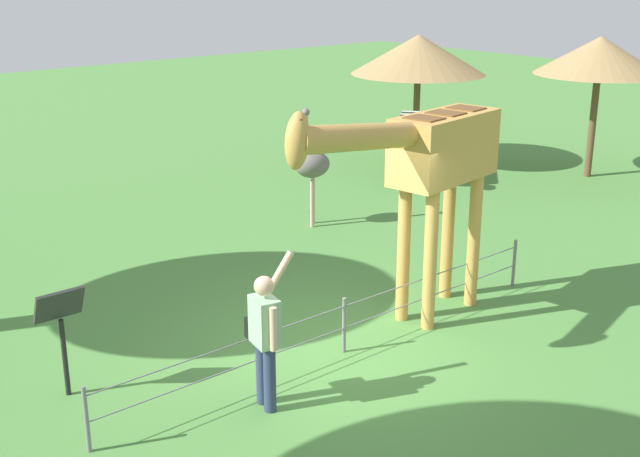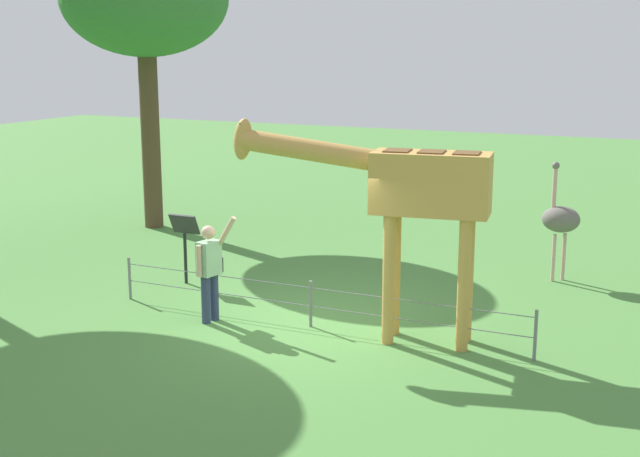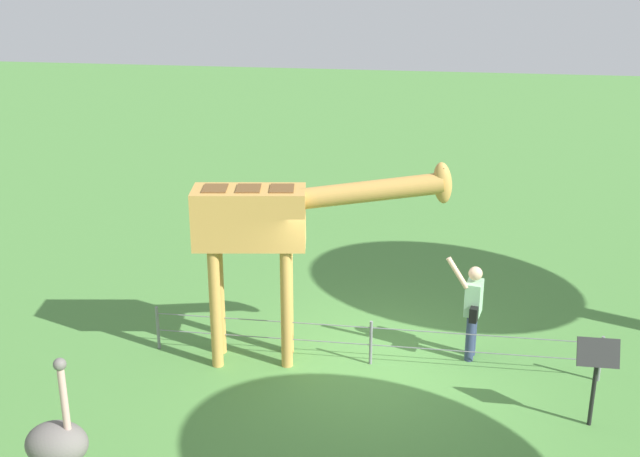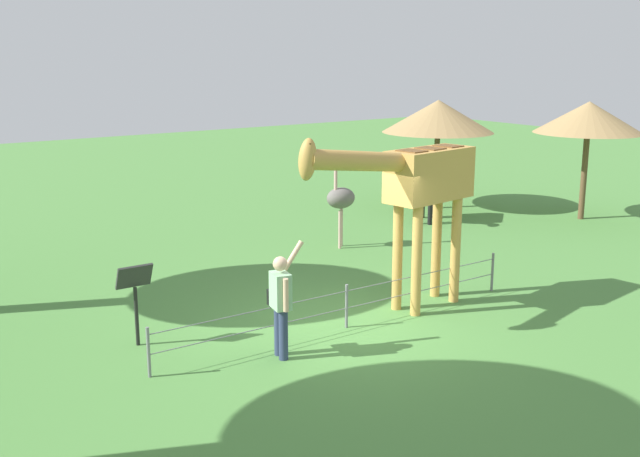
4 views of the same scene
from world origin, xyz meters
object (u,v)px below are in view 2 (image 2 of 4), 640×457
Objects in this scene: tree_east at (145,0)px; info_sign at (185,234)px; ostrich at (561,220)px; visitor at (210,267)px; giraffe at (407,192)px.

info_sign is (-3.50, 3.86, -4.40)m from tree_east.
ostrich reaches higher than info_sign.
visitor is at bearing 132.61° from tree_east.
tree_east is at bearing -47.39° from visitor.
tree_east is (9.75, -0.75, 4.17)m from ostrich.
giraffe reaches higher than ostrich.
tree_east is 5.13× the size of info_sign.
tree_east is at bearing -31.61° from giraffe.
info_sign is (4.71, -1.19, -1.32)m from giraffe.
visitor is 6.68m from ostrich.
giraffe is 2.99× the size of info_sign.
tree_east is 6.82m from info_sign.
ostrich is at bearing 175.60° from tree_east.
giraffe is 2.25× the size of visitor.
info_sign is at bearing -46.46° from visitor.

